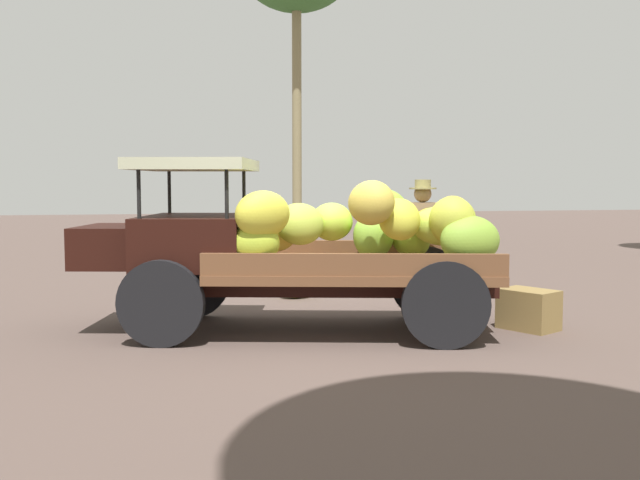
% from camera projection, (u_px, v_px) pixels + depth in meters
% --- Properties ---
extents(ground_plane, '(60.00, 60.00, 0.00)m').
position_uv_depth(ground_plane, '(290.00, 329.00, 8.04)').
color(ground_plane, brown).
extents(truck, '(4.65, 2.57, 1.87)m').
position_uv_depth(truck, '(294.00, 243.00, 7.82)').
color(truck, black).
rests_on(truck, ground).
extents(farmer, '(0.52, 0.49, 1.66)m').
position_uv_depth(farmer, '(422.00, 237.00, 9.08)').
color(farmer, '#B6B3A6').
rests_on(farmer, ground).
extents(wooden_crate, '(0.65, 0.72, 0.44)m').
position_uv_depth(wooden_crate, '(529.00, 309.00, 8.00)').
color(wooden_crate, olive).
rests_on(wooden_crate, ground).
extents(loose_banana_bunch, '(0.61, 0.54, 0.35)m').
position_uv_depth(loose_banana_bunch, '(296.00, 286.00, 10.17)').
color(loose_banana_bunch, '#A6BB33').
rests_on(loose_banana_bunch, ground).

